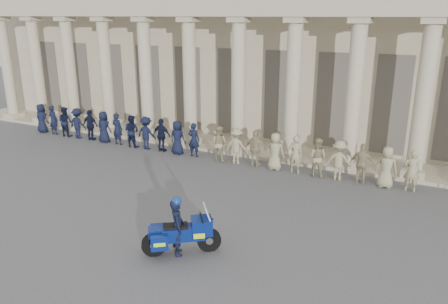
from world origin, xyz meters
TOP-DOWN VIEW (x-y plane):
  - ground at (0.00, 0.00)m, footprint 90.00×90.00m
  - building at (-0.00, 14.74)m, footprint 40.00×12.50m
  - officer_rank at (-3.26, 6.61)m, footprint 20.01×0.61m
  - motorcycle at (1.22, -1.08)m, footprint 1.87×1.57m
  - rider at (1.13, -1.15)m, footprint 0.67×0.71m

SIDE VIEW (x-z plane):
  - ground at x=0.00m, z-range 0.00..0.00m
  - motorcycle at x=1.22m, z-range -0.10..1.32m
  - officer_rank at x=-3.26m, z-range 0.00..1.62m
  - rider at x=1.13m, z-range 0.00..1.72m
  - building at x=0.00m, z-range 0.02..9.02m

